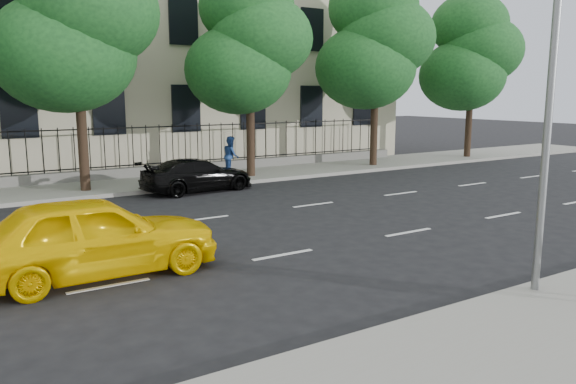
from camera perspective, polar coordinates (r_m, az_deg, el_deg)
name	(u,v)px	position (r m, az deg, el deg)	size (l,w,h in m)	color
ground	(350,286)	(11.20, 6.33, -9.44)	(120.00, 120.00, 0.00)	black
near_sidewalk	(534,364)	(8.67, 23.74, -15.74)	(60.00, 4.00, 0.15)	gray
far_sidewalk	(133,185)	(23.47, -15.51, 0.73)	(60.00, 4.00, 0.15)	gray
lane_markings	(238,234)	(15.03, -5.07, -4.31)	(49.60, 4.62, 0.01)	silver
iron_fence	(120,166)	(25.00, -16.72, 2.56)	(30.00, 0.50, 2.20)	slate
street_light	(529,11)	(11.27, 23.30, 16.52)	(0.25, 3.32, 8.05)	slate
tree_c	(75,16)	(22.24, -20.84, 16.36)	(5.89, 5.50, 9.80)	#382619
tree_d	(248,42)	(24.62, -4.05, 14.95)	(5.34, 4.94, 8.84)	#382619
tree_e	(375,41)	(28.64, 8.80, 14.89)	(5.71, 5.31, 9.46)	#382619
tree_f	(471,53)	(33.61, 18.07, 13.24)	(5.52, 5.12, 9.01)	#382619
yellow_taxi	(93,236)	(12.10, -19.17, -4.26)	(2.01, 4.99, 1.70)	#FFCE00
black_sedan	(197,175)	(21.65, -9.19, 1.72)	(1.78, 4.39, 1.27)	black
pedestrian_far	(231,156)	(24.86, -5.81, 3.71)	(0.83, 0.64, 1.70)	navy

